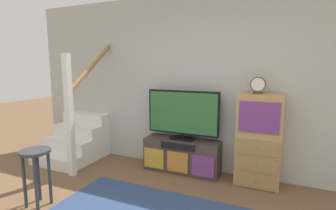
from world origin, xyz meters
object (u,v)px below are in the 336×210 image
at_px(media_console, 182,156).
at_px(bar_stool_near, 36,164).
at_px(side_cabinet, 259,140).
at_px(desk_clock, 258,85).
at_px(television, 183,114).

xyz_separation_m(media_console, bar_stool_near, (-1.19, -1.60, 0.25)).
xyz_separation_m(side_cabinet, desk_clock, (-0.05, -0.01, 0.74)).
relative_size(desk_clock, bar_stool_near, 0.33).
height_order(side_cabinet, bar_stool_near, side_cabinet).
bearing_deg(bar_stool_near, media_console, 53.52).
relative_size(media_console, television, 1.04).
bearing_deg(desk_clock, bar_stool_near, -144.54).
bearing_deg(television, bar_stool_near, -126.08).
xyz_separation_m(television, bar_stool_near, (-1.19, -1.63, -0.40)).
bearing_deg(television, media_console, -90.00).
bearing_deg(desk_clock, television, 178.45).
distance_m(media_console, side_cabinet, 1.17).
height_order(media_console, bar_stool_near, bar_stool_near).
height_order(media_console, desk_clock, desk_clock).
distance_m(media_console, bar_stool_near, 2.01).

